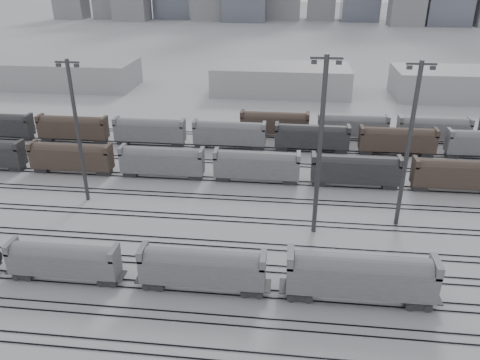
# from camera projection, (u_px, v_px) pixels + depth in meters

# --- Properties ---
(ground) EXTENTS (900.00, 900.00, 0.00)m
(ground) POSITION_uv_depth(u_px,v_px,m) (167.00, 292.00, 55.26)
(ground) COLOR silver
(ground) RESTS_ON ground
(tracks) EXTENTS (220.00, 71.50, 0.16)m
(tracks) POSITION_uv_depth(u_px,v_px,m) (196.00, 219.00, 70.98)
(tracks) COLOR black
(tracks) RESTS_ON ground
(hopper_car_a) EXTENTS (13.52, 2.69, 4.84)m
(hopper_car_a) POSITION_uv_depth(u_px,v_px,m) (64.00, 259.00, 56.21)
(hopper_car_a) COLOR #252527
(hopper_car_a) RESTS_ON ground
(hopper_car_b) EXTENTS (14.77, 2.94, 5.28)m
(hopper_car_b) POSITION_uv_depth(u_px,v_px,m) (202.00, 267.00, 54.35)
(hopper_car_b) COLOR #252527
(hopper_car_b) RESTS_ON ground
(hopper_car_c) EXTENTS (16.59, 3.30, 5.93)m
(hopper_car_c) POSITION_uv_depth(u_px,v_px,m) (361.00, 275.00, 52.33)
(hopper_car_c) COLOR #252527
(hopper_car_c) RESTS_ON ground
(light_mast_b) EXTENTS (3.65, 0.58, 22.79)m
(light_mast_b) POSITION_uv_depth(u_px,v_px,m) (77.00, 130.00, 71.74)
(light_mast_b) COLOR #3A3A3D
(light_mast_b) RESTS_ON ground
(light_mast_c) EXTENTS (4.04, 0.65, 25.25)m
(light_mast_c) POSITION_uv_depth(u_px,v_px,m) (320.00, 145.00, 62.18)
(light_mast_c) COLOR #3A3A3D
(light_mast_c) RESTS_ON ground
(light_mast_d) EXTENTS (3.86, 0.62, 24.10)m
(light_mast_d) POSITION_uv_depth(u_px,v_px,m) (409.00, 143.00, 64.34)
(light_mast_d) COLOR #3A3A3D
(light_mast_d) RESTS_ON ground
(bg_string_near) EXTENTS (151.00, 3.00, 5.60)m
(bg_string_near) POSITION_uv_depth(u_px,v_px,m) (257.00, 167.00, 82.06)
(bg_string_near) COLOR slate
(bg_string_near) RESTS_ON ground
(bg_string_mid) EXTENTS (151.00, 3.00, 5.60)m
(bg_string_mid) POSITION_uv_depth(u_px,v_px,m) (312.00, 138.00, 95.44)
(bg_string_mid) COLOR #252527
(bg_string_mid) RESTS_ON ground
(bg_string_far) EXTENTS (66.00, 3.00, 5.60)m
(bg_string_far) POSITION_uv_depth(u_px,v_px,m) (393.00, 129.00, 100.85)
(bg_string_far) COLOR #46362C
(bg_string_far) RESTS_ON ground
(warehouse_left) EXTENTS (50.00, 18.00, 8.00)m
(warehouse_left) POSITION_uv_depth(u_px,v_px,m) (55.00, 74.00, 145.25)
(warehouse_left) COLOR #9A9A9D
(warehouse_left) RESTS_ON ground
(warehouse_mid) EXTENTS (40.00, 18.00, 8.00)m
(warehouse_mid) POSITION_uv_depth(u_px,v_px,m) (281.00, 79.00, 138.07)
(warehouse_mid) COLOR #9A9A9D
(warehouse_mid) RESTS_ON ground
(warehouse_right) EXTENTS (35.00, 18.00, 8.00)m
(warehouse_right) POSITION_uv_depth(u_px,v_px,m) (457.00, 84.00, 132.94)
(warehouse_right) COLOR #9A9A9D
(warehouse_right) RESTS_ON ground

